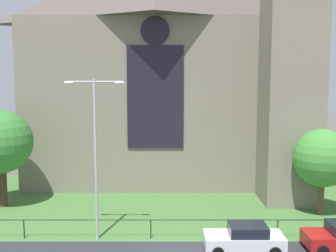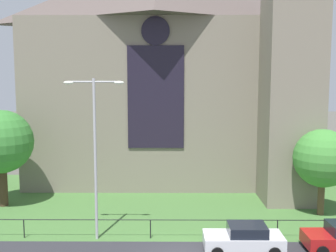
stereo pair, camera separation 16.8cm
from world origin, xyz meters
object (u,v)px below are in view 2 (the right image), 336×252
(church_building, at_px, (166,66))
(parked_car_white, at_px, (244,238))
(tree_right_near, at_px, (323,158))
(tree_left_near, at_px, (1,142))
(streetlamp_near, at_px, (95,140))

(church_building, height_order, parked_car_white, church_building)
(church_building, bearing_deg, tree_right_near, -44.80)
(tree_left_near, bearing_deg, tree_right_near, -4.59)
(tree_right_near, xyz_separation_m, parked_car_white, (-6.27, -6.08, -3.13))
(tree_right_near, distance_m, tree_left_near, 22.37)
(church_building, distance_m, streetlamp_near, 15.98)
(tree_right_near, height_order, streetlamp_near, streetlamp_near)
(church_building, height_order, streetlamp_near, church_building)
(church_building, height_order, tree_right_near, church_building)
(streetlamp_near, height_order, parked_car_white, streetlamp_near)
(tree_left_near, bearing_deg, streetlamp_near, -38.03)
(tree_right_near, relative_size, tree_left_near, 0.84)
(tree_left_near, distance_m, parked_car_white, 18.27)
(tree_right_near, xyz_separation_m, tree_left_near, (-22.28, 1.79, 0.80))
(tree_left_near, xyz_separation_m, streetlamp_near, (7.84, -6.13, 1.11))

